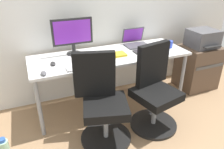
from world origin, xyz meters
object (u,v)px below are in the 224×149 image
(printer, at_px, (203,38))
(open_laptop, at_px, (135,41))
(coffee_mug, at_px, (170,44))
(side_cabinet, at_px, (197,67))
(office_chair_left, at_px, (102,103))
(desktop_monitor, at_px, (73,34))
(office_chair_right, at_px, (154,91))

(printer, relative_size, open_laptop, 1.29)
(printer, bearing_deg, coffee_mug, -177.33)
(side_cabinet, height_order, open_laptop, open_laptop)
(side_cabinet, bearing_deg, office_chair_left, -163.43)
(desktop_monitor, bearing_deg, printer, -7.20)
(printer, bearing_deg, side_cabinet, 90.00)
(side_cabinet, bearing_deg, coffee_mug, -177.24)
(office_chair_right, xyz_separation_m, desktop_monitor, (-0.71, 0.73, 0.54))
(open_laptop, height_order, coffee_mug, open_laptop)
(coffee_mug, bearing_deg, open_laptop, 143.65)
(office_chair_left, height_order, desktop_monitor, desktop_monitor)
(office_chair_left, relative_size, open_laptop, 3.03)
(office_chair_right, bearing_deg, open_laptop, 79.64)
(desktop_monitor, bearing_deg, office_chair_left, -82.96)
(side_cabinet, distance_m, coffee_mug, 0.72)
(office_chair_right, relative_size, printer, 2.35)
(office_chair_left, bearing_deg, open_laptop, 44.42)
(office_chair_right, height_order, coffee_mug, office_chair_right)
(side_cabinet, xyz_separation_m, printer, (-0.00, -0.00, 0.44))
(side_cabinet, relative_size, open_laptop, 2.08)
(coffee_mug, bearing_deg, office_chair_right, -136.24)
(side_cabinet, distance_m, open_laptop, 1.06)
(office_chair_right, distance_m, side_cabinet, 1.19)
(desktop_monitor, relative_size, open_laptop, 1.55)
(desktop_monitor, xyz_separation_m, coffee_mug, (1.21, -0.25, -0.20))
(side_cabinet, relative_size, printer, 1.61)
(side_cabinet, distance_m, printer, 0.44)
(office_chair_left, relative_size, side_cabinet, 1.46)
(office_chair_left, relative_size, desktop_monitor, 1.96)
(office_chair_left, height_order, open_laptop, office_chair_left)
(open_laptop, relative_size, coffee_mug, 3.37)
(desktop_monitor, height_order, open_laptop, desktop_monitor)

